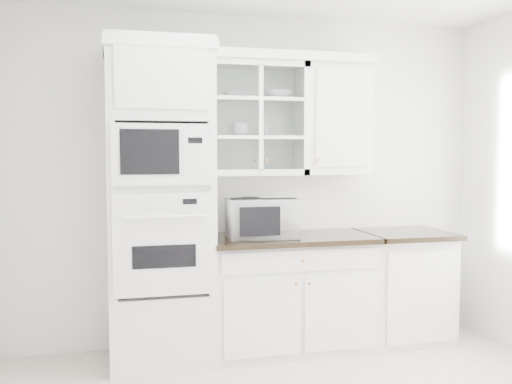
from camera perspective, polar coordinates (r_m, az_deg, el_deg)
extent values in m
cube|color=white|center=(4.74, -0.81, 1.18)|extent=(4.00, 0.02, 2.70)
cube|color=white|center=(4.33, -9.58, -1.13)|extent=(0.76, 0.65, 2.40)
cube|color=white|center=(4.03, -9.18, -5.23)|extent=(0.70, 0.03, 0.72)
cube|color=black|center=(4.03, -9.15, -6.39)|extent=(0.44, 0.01, 0.16)
cube|color=white|center=(3.98, -9.28, 3.69)|extent=(0.70, 0.03, 0.43)
cube|color=black|center=(3.96, -10.57, 3.97)|extent=(0.40, 0.01, 0.31)
cube|color=white|center=(4.67, 3.41, -10.17)|extent=(1.30, 0.60, 0.88)
cube|color=#312413|center=(4.55, 3.57, -4.64)|extent=(1.32, 0.67, 0.04)
cube|color=white|center=(5.05, 14.45, -9.21)|extent=(0.70, 0.60, 0.88)
cube|color=#312413|center=(4.94, 14.74, -4.09)|extent=(0.72, 0.67, 0.04)
cube|color=white|center=(4.60, -0.02, 7.32)|extent=(0.80, 0.33, 0.90)
cube|color=white|center=(4.60, -0.02, 5.46)|extent=(0.74, 0.29, 0.02)
cube|color=white|center=(4.61, -0.02, 9.18)|extent=(0.74, 0.29, 0.02)
cube|color=white|center=(4.81, 7.88, 7.14)|extent=(0.55, 0.33, 0.90)
cube|color=white|center=(4.61, -1.24, 13.39)|extent=(2.14, 0.38, 0.07)
imported|color=white|center=(4.45, 0.54, -2.56)|extent=(0.56, 0.47, 0.31)
imported|color=white|center=(4.59, -2.08, 9.64)|extent=(0.21, 0.21, 0.05)
imported|color=white|center=(4.67, 2.21, 9.67)|extent=(0.24, 0.24, 0.07)
imported|color=white|center=(4.58, -1.52, 6.22)|extent=(0.16, 0.16, 0.10)
imported|color=white|center=(4.63, 0.90, 6.14)|extent=(0.11, 0.11, 0.09)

